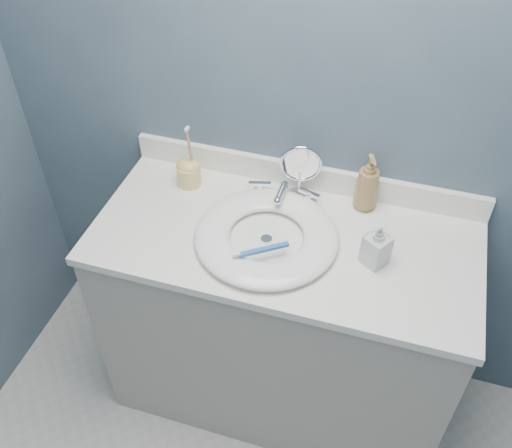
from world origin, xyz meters
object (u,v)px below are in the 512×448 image
at_px(makeup_mirror, 300,170).
at_px(soap_bottle_amber, 368,183).
at_px(toothbrush_holder, 189,171).
at_px(soap_bottle_clear, 377,244).

bearing_deg(makeup_mirror, soap_bottle_amber, -8.00).
height_order(makeup_mirror, toothbrush_holder, toothbrush_holder).
relative_size(makeup_mirror, toothbrush_holder, 0.87).
distance_m(soap_bottle_amber, soap_bottle_clear, 0.25).
height_order(makeup_mirror, soap_bottle_amber, makeup_mirror).
xyz_separation_m(soap_bottle_clear, toothbrush_holder, (-0.67, 0.18, -0.02)).
bearing_deg(toothbrush_holder, soap_bottle_amber, 5.66).
relative_size(soap_bottle_amber, soap_bottle_clear, 1.35).
xyz_separation_m(makeup_mirror, soap_bottle_clear, (0.29, -0.23, -0.04)).
xyz_separation_m(soap_bottle_amber, soap_bottle_clear, (0.07, -0.24, -0.03)).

